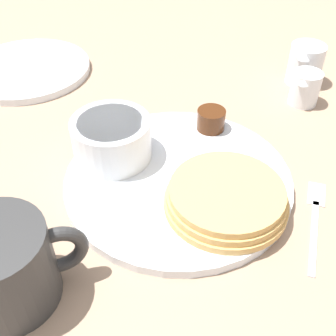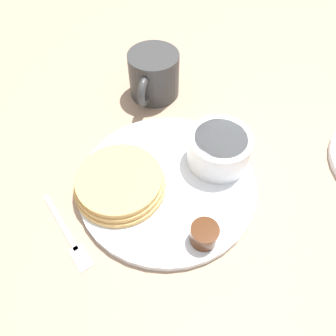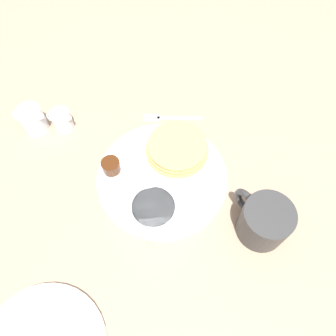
# 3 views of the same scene
# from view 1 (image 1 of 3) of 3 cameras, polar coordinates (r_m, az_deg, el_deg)

# --- Properties ---
(ground_plane) EXTENTS (4.00, 4.00, 0.00)m
(ground_plane) POSITION_cam_1_polar(r_m,az_deg,el_deg) (0.52, 1.38, -2.04)
(ground_plane) COLOR #9E7F66
(plate) EXTENTS (0.28, 0.28, 0.01)m
(plate) POSITION_cam_1_polar(r_m,az_deg,el_deg) (0.52, 1.39, -1.56)
(plate) COLOR white
(plate) RESTS_ON ground_plane
(pancake_stack) EXTENTS (0.14, 0.14, 0.03)m
(pancake_stack) POSITION_cam_1_polar(r_m,az_deg,el_deg) (0.47, 7.91, -3.97)
(pancake_stack) COLOR tan
(pancake_stack) RESTS_ON plate
(bowl) EXTENTS (0.10, 0.10, 0.05)m
(bowl) POSITION_cam_1_polar(r_m,az_deg,el_deg) (0.53, -7.65, 4.10)
(bowl) COLOR white
(bowl) RESTS_ON plate
(syrup_cup) EXTENTS (0.04, 0.04, 0.03)m
(syrup_cup) POSITION_cam_1_polar(r_m,az_deg,el_deg) (0.59, 5.85, 6.55)
(syrup_cup) COLOR #47230F
(syrup_cup) RESTS_ON plate
(butter_ramekin) EXTENTS (0.05, 0.05, 0.05)m
(butter_ramekin) POSITION_cam_1_polar(r_m,az_deg,el_deg) (0.55, -7.78, 4.50)
(butter_ramekin) COLOR white
(butter_ramekin) RESTS_ON plate
(coffee_mug) EXTENTS (0.10, 0.12, 0.09)m
(coffee_mug) POSITION_cam_1_polar(r_m,az_deg,el_deg) (0.42, -21.23, -12.35)
(coffee_mug) COLOR #333333
(coffee_mug) RESTS_ON ground_plane
(creamer_pitcher_near) EXTENTS (0.06, 0.04, 0.05)m
(creamer_pitcher_near) POSITION_cam_1_polar(r_m,az_deg,el_deg) (0.69, 18.10, 10.33)
(creamer_pitcher_near) COLOR white
(creamer_pitcher_near) RESTS_ON ground_plane
(creamer_pitcher_far) EXTENTS (0.08, 0.06, 0.07)m
(creamer_pitcher_far) POSITION_cam_1_polar(r_m,az_deg,el_deg) (0.74, 18.12, 13.29)
(creamer_pitcher_far) COLOR white
(creamer_pitcher_far) RESTS_ON ground_plane
(fork) EXTENTS (0.14, 0.04, 0.00)m
(fork) POSITION_cam_1_polar(r_m,az_deg,el_deg) (0.51, 19.34, -5.80)
(fork) COLOR silver
(fork) RESTS_ON ground_plane
(far_plate) EXTENTS (0.22, 0.22, 0.01)m
(far_plate) POSITION_cam_1_polar(r_m,az_deg,el_deg) (0.79, -18.60, 12.57)
(far_plate) COLOR white
(far_plate) RESTS_ON ground_plane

